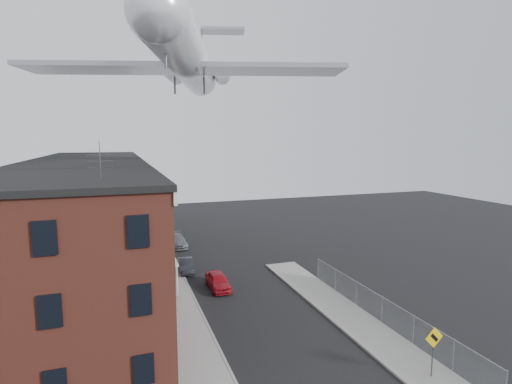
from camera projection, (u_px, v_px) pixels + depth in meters
sidewalk_left at (161, 260)px, 40.33m from camera, size 3.00×62.00×0.12m
sidewalk_right at (354, 320)px, 27.05m from camera, size 3.00×26.00×0.12m
curb_left at (175, 259)px, 40.80m from camera, size 0.15×62.00×0.14m
curb_right at (335, 323)px, 26.58m from camera, size 0.15×26.00×0.14m
corner_building at (68, 270)px, 21.63m from camera, size 10.31×12.30×12.15m
row_house_a at (82, 233)px, 30.54m from camera, size 11.98×7.00×10.30m
row_house_b at (88, 216)px, 37.09m from camera, size 11.98×7.00×10.30m
row_house_c at (93, 204)px, 43.65m from camera, size 11.98×7.00×10.30m
row_house_d at (96, 196)px, 50.20m from camera, size 11.98×7.00×10.30m
row_house_e at (98, 189)px, 56.76m from camera, size 11.98×7.00×10.30m
chainlink_fence at (382, 310)px, 26.48m from camera, size 0.06×18.06×1.90m
warning_sign at (434, 344)px, 20.27m from camera, size 1.10×0.11×2.80m
utility_pole at (165, 228)px, 34.07m from camera, size 1.80×0.26×9.00m
street_tree at (158, 220)px, 43.63m from camera, size 3.22×3.20×5.20m
car_near at (218, 281)px, 32.75m from camera, size 1.62×3.96×1.34m
car_mid at (186, 265)px, 36.98m from camera, size 1.51×3.75×1.21m
car_far at (177, 241)px, 45.70m from camera, size 2.02×4.75×1.37m
airplane at (188, 60)px, 34.64m from camera, size 26.01×29.76×8.60m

